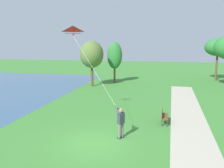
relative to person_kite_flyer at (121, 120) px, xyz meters
The scene contains 8 objects.
ground_plane 1.89m from the person_kite_flyer, 141.90° to the right, with size 120.00×120.00×0.00m, color #3D7F33.
walkway_path 4.25m from the person_kite_flyer, 14.52° to the left, with size 2.40×32.00×0.02m, color #B7AD99.
person_kite_flyer is the anchor object (origin of this frame).
flying_kite 6.59m from the person_kite_flyer, 146.58° to the left, with size 3.95×2.60×4.59m.
park_bench_near_walkway 3.96m from the person_kite_flyer, 52.27° to the left, with size 0.50×1.52×0.88m.
tree_treeline_right 16.68m from the person_kite_flyer, 112.82° to the left, with size 2.92×3.17×5.65m.
tree_treeline_left 19.10m from the person_kite_flyer, 102.69° to the left, with size 2.06×1.79×5.54m.
tree_treeline_center 25.65m from the person_kite_flyer, 66.89° to the left, with size 3.69×3.46×6.11m.
Camera 1 is at (3.33, -10.94, 5.23)m, focal length 36.28 mm.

